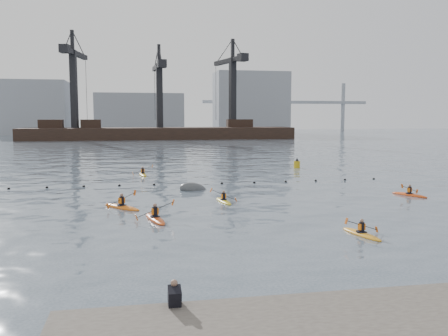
{
  "coord_description": "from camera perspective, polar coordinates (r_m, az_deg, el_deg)",
  "views": [
    {
      "loc": [
        -6.53,
        -19.13,
        5.99
      ],
      "look_at": [
        -1.11,
        9.86,
        2.8
      ],
      "focal_mm": 38.0,
      "sensor_mm": 36.0,
      "label": 1
    }
  ],
  "objects": [
    {
      "name": "kayaker_3",
      "position": [
        33.58,
        -0.05,
        -3.95
      ],
      "size": [
        2.02,
        2.95,
        1.15
      ],
      "rotation": [
        0.0,
        0.0,
        0.13
      ],
      "color": "gold",
      "rests_on": "ground"
    },
    {
      "name": "float_line",
      "position": [
        42.51,
        -2.33,
        -1.89
      ],
      "size": [
        33.24,
        0.73,
        0.24
      ],
      "color": "black",
      "rests_on": "ground"
    },
    {
      "name": "skyline",
      "position": [
        169.66,
        -7.68,
        7.22
      ],
      "size": [
        141.0,
        28.0,
        22.0
      ],
      "color": "gray",
      "rests_on": "ground"
    },
    {
      "name": "barge_pier",
      "position": [
        129.34,
        -7.81,
        4.31
      ],
      "size": [
        72.0,
        19.3,
        29.5
      ],
      "color": "black",
      "rests_on": "ground"
    },
    {
      "name": "kayaker_2",
      "position": [
        32.05,
        -12.19,
        -4.54
      ],
      "size": [
        2.76,
        3.12,
        1.2
      ],
      "rotation": [
        0.0,
        0.0,
        0.69
      ],
      "color": "orange",
      "rests_on": "ground"
    },
    {
      "name": "kayaker_4",
      "position": [
        38.94,
        21.41,
        -2.96
      ],
      "size": [
        1.95,
        3.01,
        1.08
      ],
      "rotation": [
        0.0,
        0.0,
        3.56
      ],
      "color": "#DC4814",
      "rests_on": "ground"
    },
    {
      "name": "ground",
      "position": [
        21.08,
        8.05,
        -10.4
      ],
      "size": [
        400.0,
        400.0,
        0.0
      ],
      "primitive_type": "plane",
      "color": "#3B4757",
      "rests_on": "ground"
    },
    {
      "name": "kayaker_0",
      "position": [
        28.11,
        -8.29,
        -5.97
      ],
      "size": [
        2.34,
        3.52,
        1.27
      ],
      "rotation": [
        0.0,
        0.0,
        0.22
      ],
      "color": "#D34813",
      "rests_on": "ground"
    },
    {
      "name": "kayaker_1",
      "position": [
        25.3,
        16.21,
        -7.56
      ],
      "size": [
        2.03,
        3.04,
        1.08
      ],
      "rotation": [
        0.0,
        0.0,
        0.2
      ],
      "color": "orange",
      "rests_on": "ground"
    },
    {
      "name": "mooring_buoy",
      "position": [
        39.23,
        -3.72,
        -2.62
      ],
      "size": [
        2.79,
        1.91,
        1.64
      ],
      "primitive_type": "ellipsoid",
      "rotation": [
        0.0,
        0.21,
        0.22
      ],
      "color": "#3F4144",
      "rests_on": "ground"
    },
    {
      "name": "kayaker_5",
      "position": [
        49.64,
        -9.74,
        -0.73
      ],
      "size": [
        2.18,
        3.2,
        1.18
      ],
      "rotation": [
        0.0,
        0.0,
        0.12
      ],
      "color": "gold",
      "rests_on": "ground"
    },
    {
      "name": "nav_buoy",
      "position": [
        56.59,
        8.76,
        0.44
      ],
      "size": [
        0.74,
        0.74,
        1.34
      ],
      "color": "gold",
      "rests_on": "ground"
    }
  ]
}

